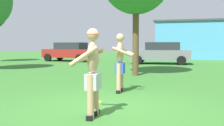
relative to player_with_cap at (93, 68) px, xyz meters
name	(u,v)px	position (x,y,z in m)	size (l,w,h in m)	color
ground_plane	(109,109)	(0.12, 0.70, -0.97)	(80.00, 80.00, 0.00)	#38752D
player_with_cap	(93,68)	(0.00, 0.00, 0.00)	(0.60, 0.70, 1.75)	black
player_in_blue	(120,61)	(-0.14, 2.75, -0.03)	(0.62, 0.71, 1.75)	black
frisbee	(96,102)	(-0.35, 1.20, -0.95)	(0.27, 0.27, 0.03)	yellow
car_gray_mid_lot	(161,53)	(-0.03, 14.38, -0.14)	(4.38, 2.19, 1.58)	slate
car_red_far_end	(69,51)	(-7.75, 15.33, -0.14)	(4.46, 2.39, 1.58)	maroon
outbuilding_behind_lot	(206,40)	(3.76, 23.75, 0.91)	(10.13, 7.12, 3.75)	#4C9ED1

